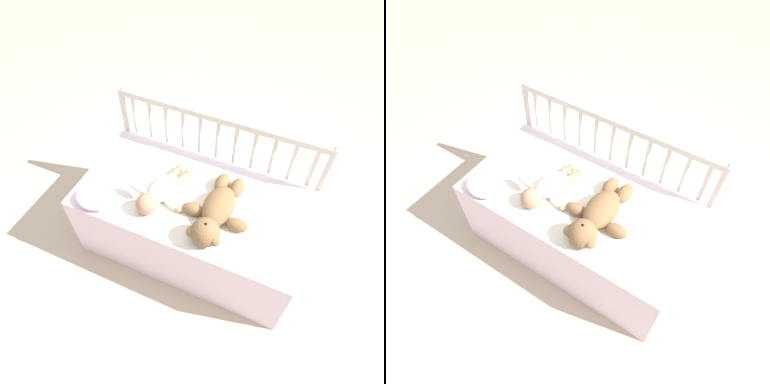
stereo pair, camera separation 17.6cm
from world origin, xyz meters
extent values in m
plane|color=#C6B293|center=(0.00, 0.00, 0.00)|extent=(12.00, 12.00, 0.00)
cube|color=silver|center=(0.00, 0.00, 0.24)|extent=(1.24, 0.63, 0.47)
cylinder|color=beige|center=(-0.60, 0.34, 0.38)|extent=(0.04, 0.04, 0.77)
cylinder|color=beige|center=(0.60, 0.34, 0.38)|extent=(0.04, 0.04, 0.77)
cube|color=beige|center=(0.00, 0.34, 0.75)|extent=(1.20, 0.03, 0.04)
cylinder|color=beige|center=(-0.53, 0.34, 0.60)|extent=(0.02, 0.02, 0.26)
cylinder|color=beige|center=(-0.42, 0.34, 0.60)|extent=(0.02, 0.02, 0.26)
cylinder|color=beige|center=(-0.32, 0.34, 0.60)|extent=(0.02, 0.02, 0.26)
cylinder|color=beige|center=(-0.21, 0.34, 0.60)|extent=(0.02, 0.02, 0.26)
cylinder|color=beige|center=(-0.11, 0.34, 0.60)|extent=(0.02, 0.02, 0.26)
cylinder|color=beige|center=(0.00, 0.34, 0.60)|extent=(0.02, 0.02, 0.26)
cylinder|color=beige|center=(0.11, 0.34, 0.60)|extent=(0.02, 0.02, 0.26)
cylinder|color=beige|center=(0.21, 0.34, 0.60)|extent=(0.02, 0.02, 0.26)
cylinder|color=beige|center=(0.32, 0.34, 0.60)|extent=(0.02, 0.02, 0.26)
cylinder|color=beige|center=(0.42, 0.34, 0.60)|extent=(0.02, 0.02, 0.26)
cylinder|color=beige|center=(0.53, 0.34, 0.60)|extent=(0.02, 0.02, 0.26)
cube|color=silver|center=(0.02, -0.02, 0.48)|extent=(0.84, 0.54, 0.01)
ellipsoid|color=olive|center=(0.16, -0.03, 0.53)|extent=(0.16, 0.25, 0.11)
sphere|color=olive|center=(0.16, -0.21, 0.55)|extent=(0.14, 0.14, 0.14)
sphere|color=tan|center=(0.16, -0.21, 0.58)|extent=(0.06, 0.06, 0.06)
sphere|color=black|center=(0.16, -0.21, 0.61)|extent=(0.02, 0.02, 0.02)
sphere|color=olive|center=(0.22, -0.24, 0.55)|extent=(0.06, 0.06, 0.06)
sphere|color=olive|center=(0.10, -0.24, 0.55)|extent=(0.06, 0.06, 0.06)
ellipsoid|color=olive|center=(0.27, -0.09, 0.51)|extent=(0.11, 0.07, 0.07)
ellipsoid|color=olive|center=(0.04, -0.09, 0.51)|extent=(0.11, 0.07, 0.07)
ellipsoid|color=olive|center=(0.20, 0.13, 0.51)|extent=(0.07, 0.13, 0.07)
ellipsoid|color=olive|center=(0.11, 0.13, 0.51)|extent=(0.07, 0.13, 0.07)
ellipsoid|color=white|center=(-0.15, -0.03, 0.52)|extent=(0.16, 0.22, 0.09)
sphere|color=tan|center=(-0.18, -0.17, 0.53)|extent=(0.11, 0.11, 0.11)
ellipsoid|color=white|center=(-0.07, -0.10, 0.50)|extent=(0.13, 0.07, 0.04)
ellipsoid|color=white|center=(-0.27, -0.11, 0.55)|extent=(0.13, 0.07, 0.04)
sphere|color=tan|center=(-0.03, -0.12, 0.50)|extent=(0.04, 0.04, 0.04)
sphere|color=tan|center=(-0.29, -0.06, 0.50)|extent=(0.04, 0.04, 0.04)
ellipsoid|color=tan|center=(-0.10, 0.07, 0.50)|extent=(0.07, 0.13, 0.05)
ellipsoid|color=tan|center=(-0.16, 0.09, 0.50)|extent=(0.07, 0.13, 0.05)
sphere|color=tan|center=(-0.09, 0.13, 0.50)|extent=(0.04, 0.04, 0.04)
sphere|color=tan|center=(-0.15, 0.14, 0.50)|extent=(0.04, 0.04, 0.04)
ellipsoid|color=silver|center=(-0.46, -0.24, 0.50)|extent=(0.20, 0.14, 0.06)
camera|label=1|loc=(0.45, -1.02, 1.91)|focal=32.00mm
camera|label=2|loc=(0.60, -0.93, 1.91)|focal=32.00mm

